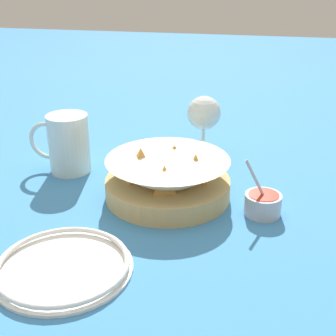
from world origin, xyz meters
The scene contains 6 objects.
ground_plane centered at (0.00, 0.00, 0.00)m, with size 4.00×4.00×0.00m, color teal.
food_basket centered at (-0.04, 0.00, 0.03)m, with size 0.23×0.23×0.09m.
sauce_cup centered at (-0.21, 0.03, 0.02)m, with size 0.07×0.06×0.10m.
wine_glass centered at (-0.08, -0.19, 0.10)m, with size 0.07×0.07×0.14m.
beer_mug centered at (0.18, -0.07, 0.05)m, with size 0.13×0.08×0.12m.
side_plate centered at (0.06, 0.25, 0.01)m, with size 0.19×0.19×0.01m.
Camera 1 is at (-0.19, 0.74, 0.40)m, focal length 50.00 mm.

